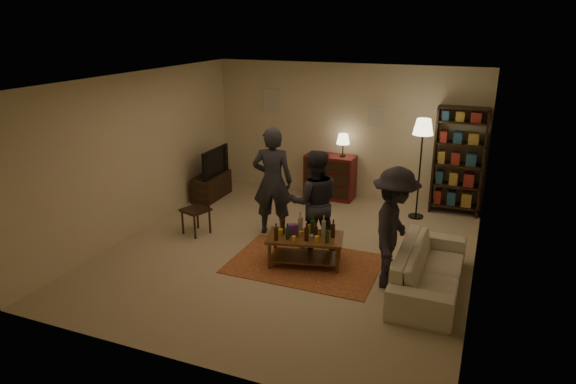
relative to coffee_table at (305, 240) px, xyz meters
The scene contains 13 objects.
floor 0.64m from the coffee_table, 139.33° to the left, with size 6.00×6.00×0.00m, color #C6B793.
room_shell 3.73m from the coffee_table, 107.22° to the left, with size 6.00×6.00×6.00m.
rug 0.40m from the coffee_table, 15.72° to the right, with size 2.20×1.50×0.01m, color maroon.
coffee_table is the anchor object (origin of this frame).
dining_chair 2.16m from the coffee_table, 167.89° to the left, with size 0.51×0.51×0.93m.
tv_stand 3.53m from the coffee_table, 143.04° to the left, with size 0.40×1.00×1.06m.
dresser 3.09m from the coffee_table, 100.58° to the left, with size 1.00×0.50×1.36m.
bookshelf 3.68m from the coffee_table, 58.90° to the left, with size 0.90×0.34×2.02m.
floor_lamp 3.11m from the coffee_table, 64.17° to the left, with size 0.36×0.36×1.85m.
sofa 1.83m from the coffee_table, ahead, with size 2.08×0.81×0.61m, color beige.
person_left 1.41m from the coffee_table, 134.93° to the left, with size 0.68×0.44×1.85m, color #24252B.
person_right 0.64m from the coffee_table, 92.80° to the left, with size 0.80×0.63×1.65m, color #27282F.
person_by_sofa 1.41m from the coffee_table, ahead, with size 1.10×0.63×1.70m, color #232229.
Camera 1 is at (2.76, -6.89, 3.52)m, focal length 32.00 mm.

